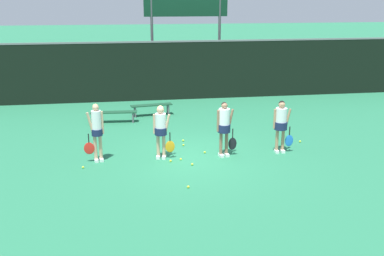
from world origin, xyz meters
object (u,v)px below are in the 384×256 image
(player_2, at_px, (224,125))
(tennis_ball_1, at_px, (188,187))
(tennis_ball_3, at_px, (192,164))
(bench_courtside, at_px, (114,113))
(player_3, at_px, (281,122))
(tennis_ball_8, at_px, (183,145))
(scoreboard, at_px, (186,9))
(tennis_ball_6, at_px, (181,159))
(tennis_ball_2, at_px, (171,161))
(tennis_ball_5, at_px, (289,136))
(bench_far, at_px, (152,106))
(tennis_ball_4, at_px, (83,167))
(player_1, at_px, (161,127))
(tennis_ball_7, at_px, (300,141))
(tennis_ball_9, at_px, (205,152))
(tennis_ball_0, at_px, (183,140))
(player_0, at_px, (97,128))

(player_2, bearing_deg, tennis_ball_1, -132.58)
(tennis_ball_3, bearing_deg, bench_courtside, 114.22)
(player_3, distance_m, tennis_ball_8, 3.33)
(scoreboard, height_order, tennis_ball_1, scoreboard)
(tennis_ball_6, bearing_deg, tennis_ball_1, -92.35)
(tennis_ball_2, distance_m, tennis_ball_6, 0.35)
(tennis_ball_1, distance_m, tennis_ball_3, 1.65)
(tennis_ball_2, distance_m, tennis_ball_5, 4.87)
(bench_far, bearing_deg, player_3, -62.51)
(player_2, bearing_deg, bench_courtside, 117.68)
(tennis_ball_4, height_order, tennis_ball_6, same)
(tennis_ball_6, bearing_deg, player_2, 6.31)
(player_3, distance_m, tennis_ball_2, 3.73)
(player_1, bearing_deg, tennis_ball_6, -15.91)
(tennis_ball_3, bearing_deg, tennis_ball_1, -102.69)
(tennis_ball_7, height_order, tennis_ball_9, tennis_ball_7)
(bench_courtside, relative_size, tennis_ball_7, 25.95)
(tennis_ball_8, bearing_deg, player_1, -128.39)
(tennis_ball_1, relative_size, tennis_ball_4, 1.06)
(tennis_ball_9, bearing_deg, tennis_ball_5, 20.87)
(tennis_ball_1, xyz_separation_m, tennis_ball_7, (4.39, 3.19, 0.00))
(player_2, distance_m, tennis_ball_2, 2.00)
(tennis_ball_7, bearing_deg, tennis_ball_0, 169.32)
(tennis_ball_1, relative_size, tennis_ball_6, 1.07)
(tennis_ball_0, bearing_deg, tennis_ball_5, -0.87)
(tennis_ball_2, bearing_deg, tennis_ball_1, -83.09)
(player_3, height_order, tennis_ball_0, player_3)
(tennis_ball_4, bearing_deg, tennis_ball_7, 10.28)
(bench_courtside, distance_m, tennis_ball_7, 7.31)
(tennis_ball_5, bearing_deg, tennis_ball_1, -137.60)
(player_1, relative_size, tennis_ball_0, 24.95)
(tennis_ball_1, bearing_deg, tennis_ball_4, 146.48)
(player_1, relative_size, player_3, 0.99)
(bench_far, distance_m, tennis_ball_9, 5.21)
(bench_far, distance_m, player_0, 5.62)
(bench_far, relative_size, tennis_ball_1, 25.00)
(tennis_ball_0, distance_m, tennis_ball_9, 1.42)
(player_1, relative_size, tennis_ball_9, 24.85)
(tennis_ball_3, bearing_deg, tennis_ball_2, 147.48)
(tennis_ball_1, bearing_deg, player_2, 56.95)
(player_1, bearing_deg, tennis_ball_4, -157.08)
(tennis_ball_8, bearing_deg, bench_far, 100.32)
(tennis_ball_0, relative_size, tennis_ball_2, 0.93)
(tennis_ball_4, bearing_deg, tennis_ball_9, 11.04)
(bench_courtside, height_order, player_3, player_3)
(player_3, distance_m, tennis_ball_9, 2.61)
(tennis_ball_5, bearing_deg, player_3, -120.58)
(player_3, bearing_deg, tennis_ball_1, -142.12)
(player_3, bearing_deg, tennis_ball_8, 162.38)
(tennis_ball_5, bearing_deg, bench_far, 141.07)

